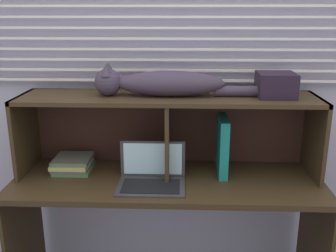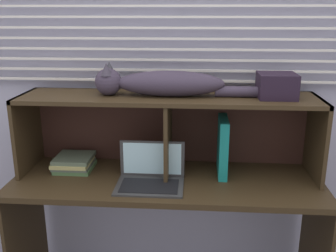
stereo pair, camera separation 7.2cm
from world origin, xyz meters
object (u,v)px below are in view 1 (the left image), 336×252
at_px(binder_upright, 222,146).
at_px(storage_box, 276,85).
at_px(book_stack, 73,164).
at_px(cat, 163,83).
at_px(laptop, 152,177).

xyz_separation_m(binder_upright, storage_box, (0.26, 0.00, 0.33)).
xyz_separation_m(book_stack, storage_box, (1.08, -0.00, 0.45)).
height_order(cat, storage_box, cat).
bearing_deg(binder_upright, book_stack, 179.96).
bearing_deg(laptop, book_stack, 160.47).
xyz_separation_m(binder_upright, book_stack, (-0.82, 0.00, -0.12)).
xyz_separation_m(laptop, storage_box, (0.63, 0.16, 0.45)).
bearing_deg(laptop, cat, 72.92).
bearing_deg(laptop, binder_upright, 23.24).
relative_size(cat, binder_upright, 3.06).
distance_m(cat, book_stack, 0.67).
relative_size(laptop, binder_upright, 1.09).
height_order(cat, book_stack, cat).
distance_m(cat, binder_upright, 0.47).
height_order(laptop, binder_upright, binder_upright).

